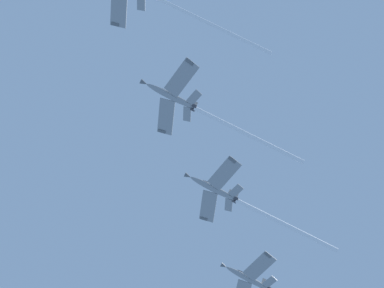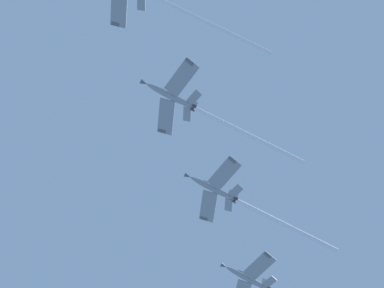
% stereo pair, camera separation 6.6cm
% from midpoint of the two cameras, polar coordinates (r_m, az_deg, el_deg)
% --- Properties ---
extents(jet_second, '(23.90, 34.39, 13.88)m').
position_cam_midpoint_polar(jet_second, '(125.35, 0.51, 3.54)').
color(jet_second, gray).
extents(jet_third, '(23.56, 34.09, 13.60)m').
position_cam_midpoint_polar(jet_third, '(133.85, 4.99, -5.92)').
color(jet_third, gray).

